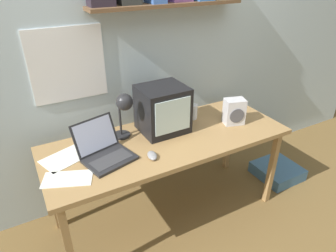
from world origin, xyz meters
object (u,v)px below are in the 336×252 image
desk_lamp (124,107)px  loose_paper_near_monitor (66,158)px  corner_desk (168,145)px  juice_glass (193,112)px  laptop (103,149)px  floor_cushion (277,171)px  computer_mouse (152,155)px  loose_paper_near_laptop (68,179)px  crt_monitor (163,109)px  space_heater (234,112)px

desk_lamp → loose_paper_near_monitor: (-0.44, -0.04, -0.25)m
corner_desk → juice_glass: juice_glass is taller
laptop → loose_paper_near_monitor: bearing=141.0°
laptop → desk_lamp: desk_lamp is taller
floor_cushion → juice_glass: bearing=163.1°
laptop → computer_mouse: size_ratio=3.32×
corner_desk → loose_paper_near_laptop: bearing=-170.3°
crt_monitor → loose_paper_near_laptop: 0.83m
desk_lamp → computer_mouse: (0.06, -0.30, -0.24)m
loose_paper_near_monitor → corner_desk: bearing=-7.9°
laptop → floor_cushion: laptop is taller
juice_glass → computer_mouse: (-0.54, -0.35, -0.04)m
desk_lamp → space_heater: desk_lamp is taller
laptop → loose_paper_near_laptop: 0.30m
corner_desk → laptop: size_ratio=4.70×
laptop → juice_glass: size_ratio=3.15×
corner_desk → laptop: laptop is taller
computer_mouse → loose_paper_near_laptop: 0.54m
crt_monitor → space_heater: crt_monitor is taller
corner_desk → laptop: (-0.48, -0.00, 0.12)m
crt_monitor → floor_cushion: 1.45m
corner_desk → computer_mouse: (-0.21, -0.17, 0.08)m
space_heater → floor_cushion: bearing=13.0°
floor_cushion → corner_desk: bearing=176.1°
corner_desk → laptop: bearing=-179.5°
crt_monitor → floor_cushion: (1.15, -0.21, -0.85)m
desk_lamp → floor_cushion: desk_lamp is taller
laptop → loose_paper_near_laptop: laptop is taller
space_heater → floor_cushion: (0.62, -0.04, -0.78)m
laptop → loose_paper_near_monitor: 0.26m
space_heater → computer_mouse: space_heater is taller
desk_lamp → computer_mouse: bearing=-93.2°
computer_mouse → desk_lamp: bearing=101.6°
laptop → loose_paper_near_laptop: size_ratio=1.18×
juice_glass → floor_cushion: juice_glass is taller
corner_desk → computer_mouse: size_ratio=15.62×
space_heater → loose_paper_near_laptop: space_heater is taller
loose_paper_near_laptop → computer_mouse: bearing=-4.3°
laptop → desk_lamp: size_ratio=1.07×
laptop → computer_mouse: laptop is taller
space_heater → loose_paper_near_laptop: (-1.31, -0.08, -0.10)m
laptop → juice_glass: bearing=-2.2°
corner_desk → loose_paper_near_monitor: bearing=172.1°
desk_lamp → space_heater: (0.84, -0.18, -0.15)m
space_heater → computer_mouse: size_ratio=1.78×
computer_mouse → loose_paper_near_monitor: computer_mouse is taller
laptop → juice_glass: (0.81, 0.18, -0.01)m
crt_monitor → desk_lamp: bearing=178.4°
desk_lamp → loose_paper_near_laptop: (-0.48, -0.26, -0.25)m
juice_glass → space_heater: bearing=-43.4°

